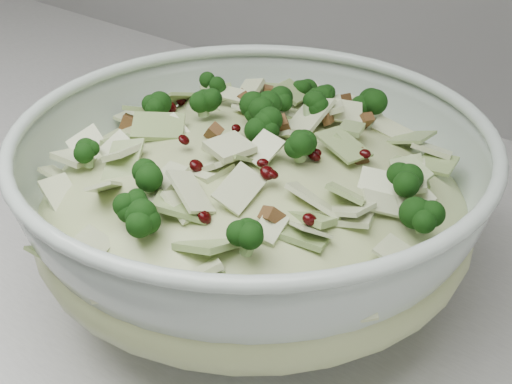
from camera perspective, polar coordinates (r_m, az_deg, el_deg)
mixing_bowl at (r=0.53m, az=-0.22°, el=-1.28°), size 0.39×0.39×0.14m
salad at (r=0.52m, az=-0.23°, el=0.80°), size 0.41×0.41×0.14m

